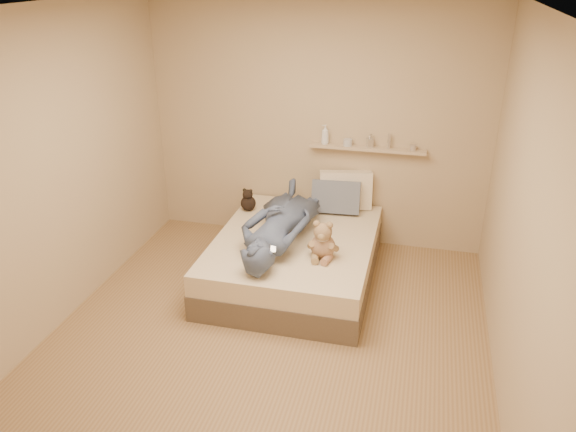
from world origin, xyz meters
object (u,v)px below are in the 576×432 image
(dark_plush, at_px, (248,201))
(wall_shelf, at_px, (367,149))
(pillow_cream, at_px, (345,190))
(person, at_px, (281,221))
(pillow_grey, at_px, (336,197))
(bed, at_px, (295,258))
(game_console, at_px, (265,248))
(teddy_bear, at_px, (323,243))

(dark_plush, height_order, wall_shelf, wall_shelf)
(pillow_cream, height_order, person, pillow_cream)
(pillow_grey, bearing_deg, wall_shelf, 38.57)
(bed, distance_m, pillow_grey, 0.84)
(bed, distance_m, person, 0.44)
(pillow_grey, bearing_deg, person, -117.21)
(bed, height_order, person, person)
(dark_plush, xyz_separation_m, person, (0.51, -0.58, 0.09))
(bed, relative_size, pillow_grey, 3.80)
(game_console, distance_m, wall_shelf, 1.71)
(game_console, xyz_separation_m, person, (0.01, 0.52, 0.02))
(wall_shelf, bearing_deg, game_console, -114.40)
(dark_plush, bearing_deg, person, -48.31)
(game_console, bearing_deg, bed, 77.62)
(game_console, relative_size, pillow_cream, 0.37)
(person, bearing_deg, bed, -144.68)
(game_console, relative_size, dark_plush, 0.83)
(game_console, relative_size, wall_shelf, 0.17)
(game_console, bearing_deg, wall_shelf, 65.60)
(bed, xyz_separation_m, pillow_grey, (0.28, 0.69, 0.40))
(game_console, distance_m, teddy_bear, 0.52)
(dark_plush, height_order, pillow_cream, pillow_cream)
(teddy_bear, bearing_deg, game_console, -151.08)
(game_console, relative_size, person, 0.13)
(bed, relative_size, dark_plush, 7.65)
(dark_plush, distance_m, person, 0.78)
(teddy_bear, height_order, wall_shelf, wall_shelf)
(bed, height_order, pillow_grey, pillow_grey)
(game_console, xyz_separation_m, pillow_cream, (0.48, 1.42, 0.03))
(teddy_bear, relative_size, pillow_cream, 0.66)
(bed, bearing_deg, person, -148.25)
(dark_plush, bearing_deg, teddy_bear, -41.19)
(pillow_grey, xyz_separation_m, wall_shelf, (0.27, 0.22, 0.48))
(game_console, xyz_separation_m, wall_shelf, (0.68, 1.50, 0.48))
(pillow_grey, relative_size, wall_shelf, 0.42)
(pillow_grey, distance_m, wall_shelf, 0.59)
(bed, relative_size, pillow_cream, 3.45)
(pillow_grey, bearing_deg, pillow_cream, 60.97)
(person, bearing_deg, pillow_grey, -113.63)
(bed, bearing_deg, pillow_grey, 68.25)
(wall_shelf, bearing_deg, teddy_bear, -100.05)
(bed, height_order, wall_shelf, wall_shelf)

